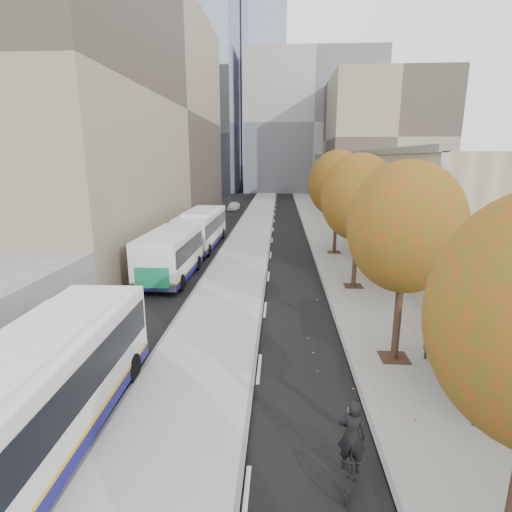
# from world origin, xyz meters

# --- Properties ---
(bus_platform) EXTENTS (4.25, 150.00, 0.15)m
(bus_platform) POSITION_xyz_m (-3.88, 35.00, 0.07)
(bus_platform) COLOR #B3B3B3
(bus_platform) RESTS_ON ground
(sidewalk) EXTENTS (4.75, 150.00, 0.08)m
(sidewalk) POSITION_xyz_m (4.12, 35.00, 0.04)
(sidewalk) COLOR gray
(sidewalk) RESTS_ON ground
(building_tan) EXTENTS (18.00, 92.00, 8.00)m
(building_tan) POSITION_xyz_m (15.50, 64.00, 4.00)
(building_tan) COLOR gray
(building_tan) RESTS_ON ground
(building_midrise) EXTENTS (24.00, 46.00, 25.00)m
(building_midrise) POSITION_xyz_m (-22.50, 41.00, 12.50)
(building_midrise) COLOR gray
(building_midrise) RESTS_ON ground
(glass_tower_near) EXTENTS (20.00, 20.00, 66.00)m
(glass_tower_near) POSITION_xyz_m (-20.00, 82.00, 33.00)
(glass_tower_near) COLOR #7D8CA6
(glass_tower_near) RESTS_ON ground
(glass_tower_far) EXTENTS (16.00, 16.00, 84.00)m
(glass_tower_far) POSITION_xyz_m (-8.00, 102.00, 42.00)
(glass_tower_far) COLOR #7D8CA6
(glass_tower_far) RESTS_ON ground
(building_far_block) EXTENTS (30.00, 18.00, 30.00)m
(building_far_block) POSITION_xyz_m (6.00, 96.00, 15.00)
(building_far_block) COLOR #A39D97
(building_far_block) RESTS_ON ground
(bus_shelter) EXTENTS (1.90, 4.40, 2.53)m
(bus_shelter) POSITION_xyz_m (5.69, 10.96, 2.19)
(bus_shelter) COLOR #383A3F
(bus_shelter) RESTS_ON sidewalk
(tree_c) EXTENTS (4.20, 4.20, 7.28)m
(tree_c) POSITION_xyz_m (3.60, 13.00, 5.25)
(tree_c) COLOR black
(tree_c) RESTS_ON sidewalk
(tree_d) EXTENTS (4.40, 4.40, 7.60)m
(tree_d) POSITION_xyz_m (3.60, 22.00, 5.47)
(tree_d) COLOR black
(tree_d) RESTS_ON sidewalk
(tree_e) EXTENTS (4.60, 4.60, 7.92)m
(tree_e) POSITION_xyz_m (3.60, 31.00, 5.69)
(tree_e) COLOR black
(tree_e) RESTS_ON sidewalk
(bus_far) EXTENTS (3.02, 18.60, 3.09)m
(bus_far) POSITION_xyz_m (-7.88, 28.68, 1.69)
(bus_far) COLOR white
(bus_far) RESTS_ON ground
(cyclist) EXTENTS (0.95, 1.89, 2.33)m
(cyclist) POSITION_xyz_m (0.80, 6.62, 0.86)
(cyclist) COLOR black
(cyclist) RESTS_ON ground
(distant_car) EXTENTS (1.82, 3.87, 1.28)m
(distant_car) POSITION_xyz_m (-7.90, 58.25, 0.64)
(distant_car) COLOR silver
(distant_car) RESTS_ON ground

